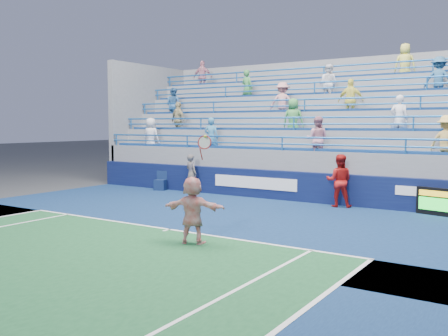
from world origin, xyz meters
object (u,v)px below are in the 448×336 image
Objects in this scene: serve_speed_board at (437,202)px; tennis_player at (193,210)px; judge_chair at (161,184)px; ball_girl at (339,181)px; line_judge at (191,174)px.

serve_speed_board is 8.20m from tennis_player.
tennis_player is at bearing -45.16° from judge_chair.
ball_girl is at bearing 81.65° from tennis_player.
tennis_player is at bearing 64.51° from ball_girl.
tennis_player reaches higher than judge_chair.
serve_speed_board is 3.17m from ball_girl.
line_judge reaches higher than serve_speed_board.
judge_chair is at bearing -179.68° from serve_speed_board.
serve_speed_board is 0.78× the size of line_judge.
judge_chair is 0.45× the size of ball_girl.
serve_speed_board is at bearing -163.82° from line_judge.
line_judge is at bearing -179.73° from serve_speed_board.
ball_girl is (6.34, -0.03, 0.10)m from line_judge.
tennis_player is (-4.15, -7.06, 0.37)m from serve_speed_board.
judge_chair is (-11.11, -0.06, -0.18)m from serve_speed_board.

